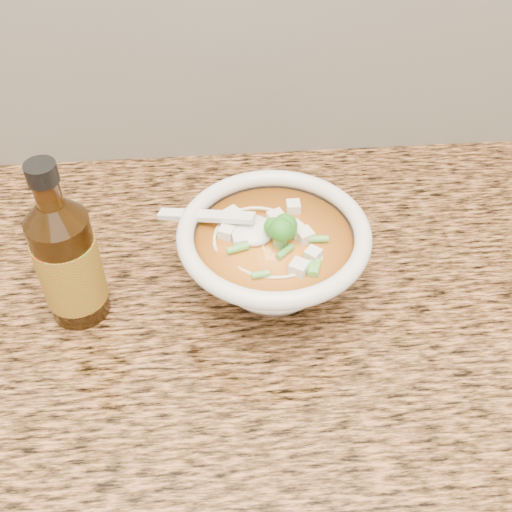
{
  "coord_description": "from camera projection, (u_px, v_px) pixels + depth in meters",
  "views": [
    {
      "loc": [
        0.02,
        1.19,
        1.48
      ],
      "look_at": [
        0.06,
        1.71,
        0.96
      ],
      "focal_mm": 45.0,
      "sensor_mm": 36.0,
      "label": 1
    }
  ],
  "objects": [
    {
      "name": "cabinet",
      "position": [
        224.0,
        491.0,
        1.08
      ],
      "size": [
        4.0,
        0.65,
        0.86
      ],
      "primitive_type": "cube",
      "color": "#371D10",
      "rests_on": "ground"
    },
    {
      "name": "counter_slab",
      "position": [
        210.0,
        323.0,
        0.76
      ],
      "size": [
        4.0,
        0.68,
        0.04
      ],
      "primitive_type": "cube",
      "color": "#A7693D",
      "rests_on": "cabinet"
    },
    {
      "name": "soup_bowl",
      "position": [
        273.0,
        258.0,
        0.74
      ],
      "size": [
        0.24,
        0.22,
        0.12
      ],
      "rotation": [
        0.0,
        0.0,
        -0.28
      ],
      "color": "silver",
      "rests_on": "counter_slab"
    },
    {
      "name": "hot_sauce_bottle",
      "position": [
        68.0,
        261.0,
        0.69
      ],
      "size": [
        0.08,
        0.08,
        0.21
      ],
      "rotation": [
        0.0,
        0.0,
        0.13
      ],
      "color": "#402208",
      "rests_on": "counter_slab"
    }
  ]
}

